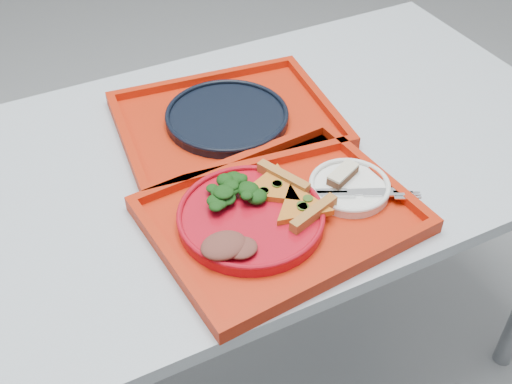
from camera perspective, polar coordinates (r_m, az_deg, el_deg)
ground at (r=1.85m, az=-2.95°, el=-15.59°), size 10.00×10.00×0.00m
table at (r=1.33m, az=-3.95°, el=0.20°), size 1.60×0.80×0.75m
tray_main at (r=1.16m, az=2.21°, el=-2.33°), size 0.48×0.39×0.01m
tray_far at (r=1.38m, az=-2.57°, el=6.12°), size 0.48×0.40×0.01m
dinner_plate at (r=1.13m, az=-0.46°, el=-2.35°), size 0.26×0.26×0.02m
side_plate at (r=1.21m, az=8.29°, el=0.31°), size 0.15×0.15×0.01m
navy_plate at (r=1.37m, az=-2.59°, el=6.59°), size 0.26×0.26×0.02m
pizza_slice_a at (r=1.13m, az=4.00°, el=-1.15°), size 0.14×0.15×0.02m
pizza_slice_b at (r=1.17m, az=1.48°, el=0.53°), size 0.16×0.15×0.02m
salad_heap at (r=1.15m, az=-2.45°, el=0.43°), size 0.09×0.08×0.04m
meat_portion at (r=1.06m, az=-2.89°, el=-4.77°), size 0.08×0.06×0.02m
dessert_bar at (r=1.21m, az=7.74°, el=1.59°), size 0.07×0.05×0.02m
knife at (r=1.19m, az=8.79°, el=0.06°), size 0.17×0.09×0.01m
fork at (r=1.18m, az=9.49°, el=-0.21°), size 0.18×0.10×0.01m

